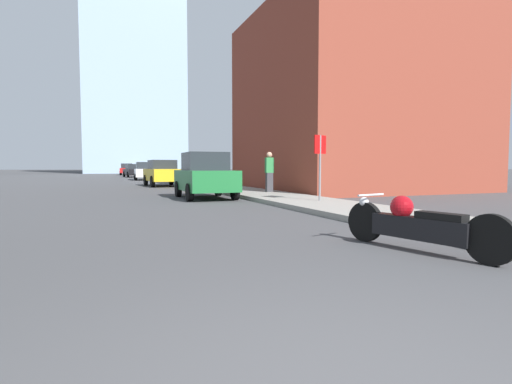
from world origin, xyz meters
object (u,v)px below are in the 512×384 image
(stop_sign, at_px, (320,156))
(parked_car_yellow, at_px, (162,173))
(parked_car_black, at_px, (133,170))
(parked_car_red, at_px, (127,169))
(pedestrian, at_px, (269,171))
(parked_car_green, at_px, (205,176))
(parked_car_white, at_px, (145,171))
(motorcycle, at_px, (416,224))

(stop_sign, bearing_deg, parked_car_yellow, 100.94)
(parked_car_black, bearing_deg, parked_car_red, 83.75)
(parked_car_yellow, distance_m, stop_sign, 15.24)
(pedestrian, bearing_deg, parked_car_green, -168.60)
(parked_car_white, bearing_deg, parked_car_red, 92.73)
(parked_car_red, bearing_deg, parked_car_black, -85.14)
(stop_sign, bearing_deg, pedestrian, 87.03)
(parked_car_yellow, relative_size, stop_sign, 2.01)
(parked_car_white, distance_m, parked_car_red, 24.58)
(stop_sign, relative_size, pedestrian, 1.21)
(motorcycle, relative_size, parked_car_red, 0.56)
(motorcycle, distance_m, parked_car_green, 10.91)
(parked_car_green, relative_size, stop_sign, 1.81)
(parked_car_green, xyz_separation_m, stop_sign, (2.81, -4.10, 0.71))
(parked_car_yellow, height_order, stop_sign, stop_sign)
(parked_car_green, xyz_separation_m, pedestrian, (3.06, 0.62, 0.16))
(parked_car_yellow, bearing_deg, parked_car_black, 87.14)
(parked_car_white, xyz_separation_m, parked_car_black, (-0.22, 11.35, -0.03))
(parked_car_black, bearing_deg, pedestrian, -90.34)
(motorcycle, bearing_deg, parked_car_yellow, 78.20)
(stop_sign, bearing_deg, parked_car_green, 124.44)
(parked_car_yellow, bearing_deg, motorcycle, -91.41)
(parked_car_black, height_order, stop_sign, stop_sign)
(motorcycle, distance_m, parked_car_yellow, 21.75)
(parked_car_green, distance_m, parked_car_black, 35.24)
(parked_car_yellow, xyz_separation_m, stop_sign, (2.89, -14.94, 0.74))
(parked_car_yellow, relative_size, parked_car_white, 0.98)
(motorcycle, height_order, parked_car_black, parked_car_black)
(parked_car_white, bearing_deg, stop_sign, -81.99)
(parked_car_white, height_order, parked_car_red, parked_car_red)
(parked_car_yellow, xyz_separation_m, pedestrian, (3.13, -10.23, 0.19))
(parked_car_red, bearing_deg, motorcycle, -84.06)
(parked_car_red, xyz_separation_m, pedestrian, (2.92, -47.85, 0.18))
(stop_sign, xyz_separation_m, pedestrian, (0.24, 4.71, -0.55))
(parked_car_green, xyz_separation_m, parked_car_yellow, (-0.08, 10.85, -0.03))
(motorcycle, bearing_deg, stop_sign, 57.58)
(parked_car_black, bearing_deg, parked_car_yellow, -95.53)
(motorcycle, relative_size, stop_sign, 1.23)
(parked_car_green, distance_m, parked_car_red, 48.47)
(parked_car_black, distance_m, stop_sign, 39.45)
(parked_car_green, bearing_deg, parked_car_black, 90.86)
(parked_car_white, height_order, stop_sign, stop_sign)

